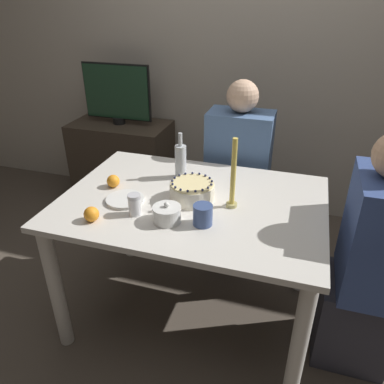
{
  "coord_description": "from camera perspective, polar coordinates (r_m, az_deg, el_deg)",
  "views": [
    {
      "loc": [
        0.48,
        -1.54,
        1.68
      ],
      "look_at": [
        -0.0,
        -0.0,
        0.81
      ],
      "focal_mm": 35.0,
      "sensor_mm": 36.0,
      "label": 1
    }
  ],
  "objects": [
    {
      "name": "ground_plane",
      "position": [
        2.32,
        0.01,
        -17.74
      ],
      "size": [
        12.0,
        12.0,
        0.0
      ],
      "primitive_type": "plane",
      "color": "#4C4238"
    },
    {
      "name": "wall_behind",
      "position": [
        3.0,
        8.52,
        20.93
      ],
      "size": [
        8.0,
        0.05,
        2.6
      ],
      "color": "#ADA393",
      "rests_on": "ground_plane"
    },
    {
      "name": "dining_table",
      "position": [
        1.92,
        0.02,
        -4.41
      ],
      "size": [
        1.29,
        0.92,
        0.76
      ],
      "color": "beige",
      "rests_on": "ground_plane"
    },
    {
      "name": "cake",
      "position": [
        1.83,
        0.0,
        0.11
      ],
      "size": [
        0.22,
        0.22,
        0.1
      ],
      "color": "#EFE5CC",
      "rests_on": "dining_table"
    },
    {
      "name": "sugar_bowl",
      "position": [
        1.67,
        -3.84,
        -3.36
      ],
      "size": [
        0.13,
        0.13,
        0.1
      ],
      "color": "silver",
      "rests_on": "dining_table"
    },
    {
      "name": "sugar_shaker",
      "position": [
        1.73,
        -8.75,
        -1.89
      ],
      "size": [
        0.06,
        0.06,
        0.1
      ],
      "color": "white",
      "rests_on": "dining_table"
    },
    {
      "name": "plate_stack",
      "position": [
        1.86,
        -10.15,
        -1.14
      ],
      "size": [
        0.19,
        0.19,
        0.02
      ],
      "color": "silver",
      "rests_on": "dining_table"
    },
    {
      "name": "candle",
      "position": [
        1.73,
        6.27,
        1.96
      ],
      "size": [
        0.05,
        0.05,
        0.34
      ],
      "color": "tan",
      "rests_on": "dining_table"
    },
    {
      "name": "bottle",
      "position": [
        2.03,
        -1.74,
        4.77
      ],
      "size": [
        0.06,
        0.06,
        0.26
      ],
      "color": "#B2B7BC",
      "rests_on": "dining_table"
    },
    {
      "name": "cup",
      "position": [
        1.64,
        1.65,
        -3.51
      ],
      "size": [
        0.09,
        0.09,
        0.1
      ],
      "color": "#384C7F",
      "rests_on": "dining_table"
    },
    {
      "name": "orange_fruit_0",
      "position": [
        1.73,
        -15.08,
        -3.28
      ],
      "size": [
        0.07,
        0.07,
        0.07
      ],
      "color": "orange",
      "rests_on": "dining_table"
    },
    {
      "name": "orange_fruit_1",
      "position": [
        2.0,
        -11.92,
        1.64
      ],
      "size": [
        0.07,
        0.07,
        0.07
      ],
      "color": "orange",
      "rests_on": "dining_table"
    },
    {
      "name": "person_man_blue_shirt",
      "position": [
        2.5,
        6.85,
        0.97
      ],
      "size": [
        0.4,
        0.34,
        1.22
      ],
      "rotation": [
        0.0,
        0.0,
        3.14
      ],
      "color": "#2D2D38",
      "rests_on": "ground_plane"
    },
    {
      "name": "person_woman_floral",
      "position": [
        1.95,
        24.85,
        -10.96
      ],
      "size": [
        0.34,
        0.4,
        1.2
      ],
      "rotation": [
        0.0,
        0.0,
        1.57
      ],
      "color": "#2D2D38",
      "rests_on": "ground_plane"
    },
    {
      "name": "side_cabinet",
      "position": [
        3.31,
        -10.43,
        4.41
      ],
      "size": [
        0.81,
        0.45,
        0.71
      ],
      "color": "#382D23",
      "rests_on": "ground_plane"
    },
    {
      "name": "tv_monitor",
      "position": [
        3.12,
        -11.39,
        14.54
      ],
      "size": [
        0.57,
        0.1,
        0.48
      ],
      "color": "black",
      "rests_on": "side_cabinet"
    }
  ]
}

